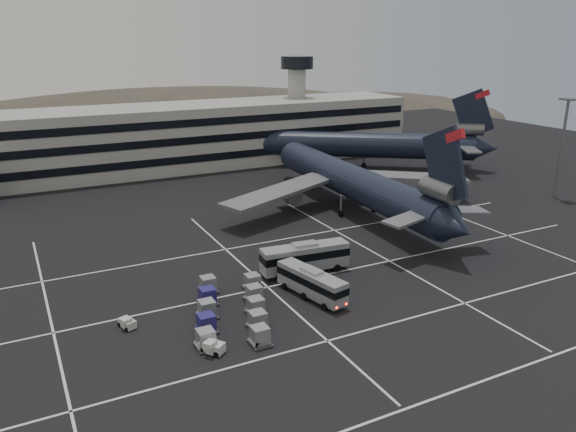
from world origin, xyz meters
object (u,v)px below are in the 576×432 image
object	(u,v)px
tug_a	(128,323)
uld_cluster	(231,308)
trijet_main	(354,182)
bus_near	(311,282)
bus_far	(305,256)

from	to	relation	value
tug_a	uld_cluster	xyz separation A→B (m)	(10.51, -2.47, 0.38)
trijet_main	bus_near	size ratio (longest dim) A/B	5.67
tug_a	uld_cluster	world-z (taller)	uld_cluster
bus_near	uld_cluster	distance (m)	9.92
trijet_main	bus_far	bearing A→B (deg)	-133.33
bus_far	tug_a	xyz separation A→B (m)	(-23.11, -4.15, -1.64)
trijet_main	bus_near	distance (m)	34.17
trijet_main	bus_far	xyz separation A→B (m)	(-19.77, -18.97, -3.05)
uld_cluster	trijet_main	bearing A→B (deg)	38.34
uld_cluster	tug_a	bearing A→B (deg)	166.78
bus_far	tug_a	bearing A→B (deg)	105.86
bus_far	uld_cluster	bearing A→B (deg)	123.39
bus_near	bus_far	size ratio (longest dim) A/B	0.88
trijet_main	uld_cluster	xyz separation A→B (m)	(-32.37, -25.59, -4.31)
bus_near	tug_a	bearing A→B (deg)	161.07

